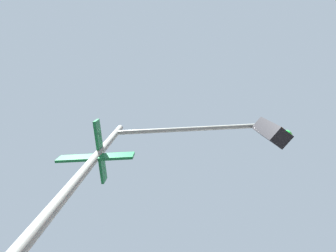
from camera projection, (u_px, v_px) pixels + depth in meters
traffic_signal_near at (185, 157)px, 2.98m from camera, size 2.40×2.90×6.27m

